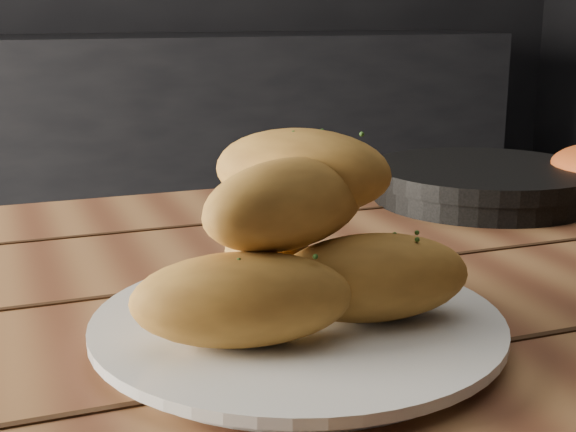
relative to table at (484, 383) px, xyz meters
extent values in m
cube|color=black|center=(0.02, 2.24, -0.21)|extent=(2.80, 0.60, 0.90)
cube|color=brown|center=(0.00, 0.00, 0.07)|extent=(1.59, 0.96, 0.04)
cylinder|color=silver|center=(-0.20, -0.04, 0.10)|extent=(0.28, 0.28, 0.01)
cylinder|color=silver|center=(-0.20, -0.04, 0.10)|extent=(0.31, 0.31, 0.01)
ellipsoid|color=#BB8334|center=(-0.25, -0.07, 0.14)|extent=(0.16, 0.10, 0.06)
ellipsoid|color=#BB8334|center=(-0.15, -0.06, 0.14)|extent=(0.15, 0.09, 0.06)
ellipsoid|color=#BB8334|center=(-0.20, 0.01, 0.14)|extent=(0.10, 0.15, 0.06)
ellipsoid|color=#BB8334|center=(-0.21, -0.05, 0.20)|extent=(0.16, 0.12, 0.06)
ellipsoid|color=#BB8334|center=(-0.18, -0.01, 0.21)|extent=(0.15, 0.14, 0.06)
cylinder|color=black|center=(0.19, 0.29, 0.10)|extent=(0.28, 0.28, 0.03)
cylinder|color=black|center=(0.19, 0.29, 0.12)|extent=(0.29, 0.29, 0.02)
camera|label=1|loc=(-0.40, -0.56, 0.33)|focal=50.00mm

